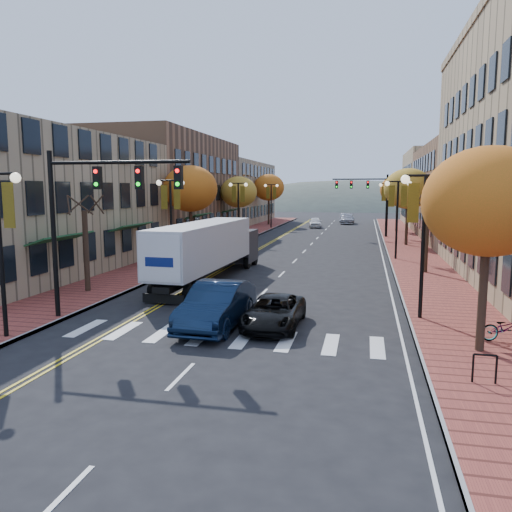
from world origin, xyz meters
The scene contains 31 objects.
ground centered at (0.00, 0.00, 0.00)m, with size 200.00×200.00×0.00m, color black.
sidewalk_left centered at (-9.00, 32.50, 0.07)m, with size 4.00×85.00×0.15m, color brown.
sidewalk_right centered at (9.00, 32.50, 0.07)m, with size 4.00×85.00×0.15m, color brown.
building_left_near centered at (-17.00, 13.00, 4.50)m, with size 12.00×22.00×9.00m, color #9E8966.
building_left_mid centered at (-17.00, 36.00, 5.50)m, with size 12.00×24.00×11.00m, color brown.
building_left_far centered at (-17.00, 61.00, 4.75)m, with size 12.00×26.00×9.50m, color #9E8966.
building_right_mid centered at (18.50, 42.00, 5.00)m, with size 15.00×24.00×10.00m, color brown.
building_right_far centered at (18.50, 64.00, 5.50)m, with size 15.00×20.00×11.00m, color #9E8966.
tree_left_a centered at (-9.00, 8.00, 2.25)m, with size 0.28×0.28×4.20m.
tree_left_b centered at (-9.00, 24.00, 5.45)m, with size 4.48×4.48×7.21m.
tree_left_c centered at (-9.00, 40.00, 5.05)m, with size 4.16×4.16×6.69m.
tree_left_d centered at (-9.00, 58.00, 5.60)m, with size 4.61×4.61×7.42m.
tree_right_a centered at (9.00, 2.00, 5.05)m, with size 4.16×4.16×6.69m.
tree_right_b centered at (9.00, 18.00, 2.25)m, with size 0.28×0.28×4.20m.
tree_right_c centered at (9.00, 34.00, 5.45)m, with size 4.48×4.48×7.21m.
tree_right_d centered at (9.00, 50.00, 5.29)m, with size 4.35×4.35×7.00m.
lamp_left_b centered at (-7.50, 16.00, 4.29)m, with size 1.96×0.36×6.05m.
lamp_left_c centered at (-7.50, 34.00, 4.29)m, with size 1.96×0.36×6.05m.
lamp_left_d centered at (-7.50, 52.00, 4.29)m, with size 1.96×0.36×6.05m.
lamp_right_a centered at (7.50, 6.00, 4.29)m, with size 1.96×0.36×6.05m.
lamp_right_b centered at (7.50, 24.00, 4.29)m, with size 1.96×0.36×6.05m.
lamp_right_c centered at (7.50, 42.00, 4.29)m, with size 1.96×0.36×6.05m.
traffic_mast_near centered at (-5.48, 3.00, 4.92)m, with size 6.10×0.35×7.00m.
traffic_mast_far centered at (5.48, 42.00, 4.92)m, with size 6.10×0.34×7.00m.
semi_truck centered at (-3.81, 12.90, 2.06)m, with size 2.78×14.16×3.52m.
navy_sedan centered at (-0.50, 3.32, 0.89)m, with size 1.87×5.37×1.77m, color black.
black_suv centered at (1.72, 3.77, 0.62)m, with size 2.07×4.49×1.25m, color black.
car_far_white centered at (-1.77, 55.13, 0.72)m, with size 1.69×4.20×1.43m, color white.
car_far_silver centered at (2.40, 63.49, 0.75)m, with size 2.11×5.20×1.51m, color #9A9AA1.
car_far_oncoming centered at (1.94, 65.87, 0.76)m, with size 1.61×4.62×1.52m, color #A5A6AD.
bicycle centered at (10.13, 3.30, 0.62)m, with size 0.62×1.78×0.94m, color gray.
Camera 1 is at (5.18, -15.24, 5.49)m, focal length 35.00 mm.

